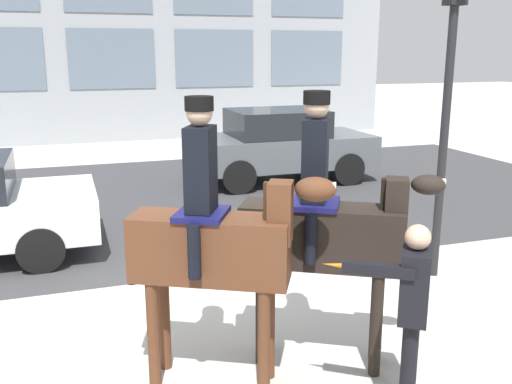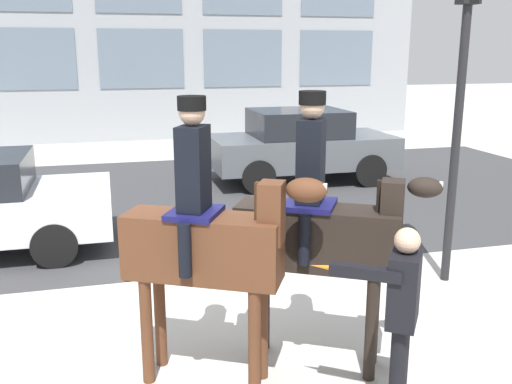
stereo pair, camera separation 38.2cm
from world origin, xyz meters
name	(u,v)px [view 1 (the left image)]	position (x,y,z in m)	size (l,w,h in m)	color
ground_plane	(212,290)	(0.00, 0.00, 0.00)	(80.00, 80.00, 0.00)	#B2AFA8
road_surface	(154,200)	(0.00, 4.75, 0.00)	(19.50, 8.50, 0.01)	#38383A
mounted_horse_lead	(214,240)	(-0.47, -2.03, 1.37)	(1.71, 1.11, 2.60)	#59331E
mounted_horse_companion	(325,229)	(0.59, -2.00, 1.35)	(1.74, 1.18, 2.62)	black
pedestrian_bystander	(411,306)	(0.89, -3.01, 0.98)	(0.90, 0.51, 1.66)	black
street_car_far_lane	(279,144)	(3.05, 5.60, 0.86)	(4.16, 2.03, 1.66)	#51565B
traffic_light	(451,63)	(2.98, -0.49, 2.81)	(0.24, 0.29, 4.21)	black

